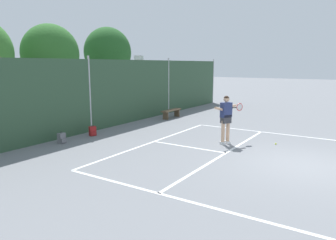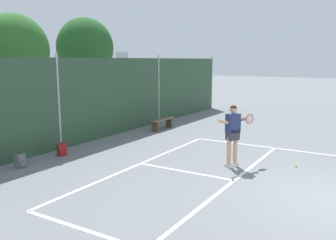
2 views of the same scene
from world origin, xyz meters
name	(u,v)px [view 2 (image 2 of 2)]	position (x,y,z in m)	size (l,w,h in m)	color
court_markings	(307,194)	(0.00, 0.65, 0.00)	(8.30, 11.10, 0.01)	white
chainlink_fence	(59,104)	(0.00, 9.00, 1.62)	(26.09, 0.09, 3.39)	#2D4C33
basketball_hoop	(122,77)	(5.93, 10.88, 2.31)	(0.90, 0.67, 3.55)	#284CB2
tennis_player	(233,130)	(1.17, 2.99, 1.11)	(1.34, 0.64, 1.85)	silver
tennis_ball	(296,166)	(2.11, 1.33, 0.03)	(0.07, 0.07, 0.07)	#CCE033
backpack_grey	(20,161)	(-2.16, 8.34, 0.19)	(0.30, 0.26, 0.46)	slate
backpack_red	(62,150)	(-0.58, 8.30, 0.19)	(0.33, 0.32, 0.46)	maroon
courtside_bench	(162,121)	(5.03, 7.86, 0.36)	(1.60, 0.36, 0.48)	brown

